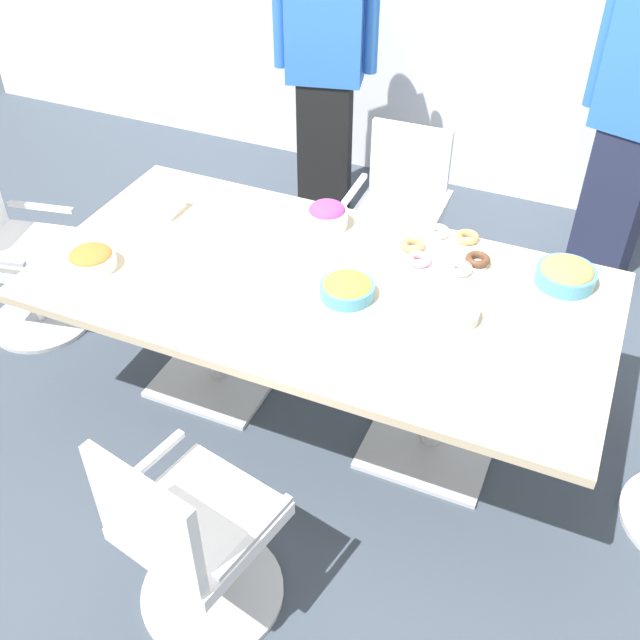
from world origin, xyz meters
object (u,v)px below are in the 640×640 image
(office_chair_1, at_px, (15,259))
(plate_stack, at_px, (452,313))
(snack_bowl_chips_yellow, at_px, (347,288))
(napkin_pile, at_px, (164,205))
(office_chair_2, at_px, (192,541))
(donut_platter, at_px, (446,252))
(snack_bowl_cookies, at_px, (566,274))
(person_standing_1, at_px, (639,115))
(snack_bowl_candy_mix, at_px, (327,215))
(office_chair_0, at_px, (398,222))
(snack_bowl_pretzels, at_px, (91,258))
(conference_table, at_px, (320,306))
(person_standing_0, at_px, (325,66))

(office_chair_1, distance_m, plate_stack, 2.30)
(snack_bowl_chips_yellow, bearing_deg, napkin_pile, 165.75)
(office_chair_2, xyz_separation_m, plate_stack, (0.56, 1.10, 0.37))
(office_chair_2, distance_m, donut_platter, 1.61)
(office_chair_1, xyz_separation_m, snack_bowl_cookies, (2.64, 0.43, 0.39))
(person_standing_1, xyz_separation_m, snack_bowl_candy_mix, (-1.20, -1.30, -0.16))
(office_chair_0, height_order, office_chair_1, same)
(snack_bowl_chips_yellow, relative_size, snack_bowl_pretzels, 1.08)
(office_chair_1, height_order, snack_bowl_pretzels, office_chair_1)
(napkin_pile, bearing_deg, office_chair_2, -55.85)
(plate_stack, bearing_deg, snack_bowl_pretzels, -169.36)
(conference_table, bearing_deg, office_chair_0, 90.73)
(donut_platter, bearing_deg, snack_bowl_cookies, 0.15)
(snack_bowl_chips_yellow, xyz_separation_m, snack_bowl_candy_mix, (-0.28, 0.46, 0.02))
(plate_stack, bearing_deg, donut_platter, 109.33)
(conference_table, xyz_separation_m, napkin_pile, (-0.90, 0.23, 0.16))
(office_chair_0, relative_size, snack_bowl_pretzels, 4.40)
(conference_table, bearing_deg, office_chair_2, -89.93)
(conference_table, bearing_deg, snack_bowl_cookies, 23.64)
(office_chair_2, bearing_deg, donut_platter, 86.52)
(snack_bowl_chips_yellow, height_order, donut_platter, snack_bowl_chips_yellow)
(office_chair_2, distance_m, snack_bowl_cookies, 1.82)
(snack_bowl_chips_yellow, bearing_deg, snack_bowl_candy_mix, 121.84)
(conference_table, xyz_separation_m, snack_bowl_chips_yellow, (0.13, -0.04, 0.17))
(office_chair_0, distance_m, person_standing_1, 1.35)
(office_chair_1, bearing_deg, person_standing_0, 138.29)
(person_standing_1, relative_size, snack_bowl_candy_mix, 9.67)
(conference_table, bearing_deg, person_standing_0, 112.60)
(office_chair_1, distance_m, person_standing_0, 2.06)
(conference_table, xyz_separation_m, office_chair_2, (0.00, -1.10, -0.22))
(conference_table, distance_m, office_chair_1, 1.72)
(office_chair_1, distance_m, donut_platter, 2.20)
(office_chair_0, relative_size, plate_stack, 4.24)
(office_chair_1, bearing_deg, napkin_pile, 95.63)
(donut_platter, bearing_deg, snack_bowl_chips_yellow, -122.87)
(office_chair_2, height_order, napkin_pile, office_chair_2)
(person_standing_1, height_order, snack_bowl_candy_mix, person_standing_1)
(office_chair_1, xyz_separation_m, snack_bowl_pretzels, (0.76, -0.26, 0.39))
(plate_stack, height_order, napkin_pile, napkin_pile)
(office_chair_0, distance_m, donut_platter, 0.90)
(person_standing_0, relative_size, plate_stack, 8.60)
(donut_platter, bearing_deg, plate_stack, -70.67)
(office_chair_0, xyz_separation_m, person_standing_0, (-0.69, 0.59, 0.57))
(snack_bowl_chips_yellow, distance_m, donut_platter, 0.53)
(snack_bowl_pretzels, bearing_deg, napkin_pile, 85.79)
(donut_platter, distance_m, plate_stack, 0.43)
(office_chair_1, xyz_separation_m, donut_platter, (2.12, 0.43, 0.36))
(donut_platter, height_order, plate_stack, plate_stack)
(plate_stack, bearing_deg, napkin_pile, 171.19)
(person_standing_1, relative_size, napkin_pile, 12.68)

